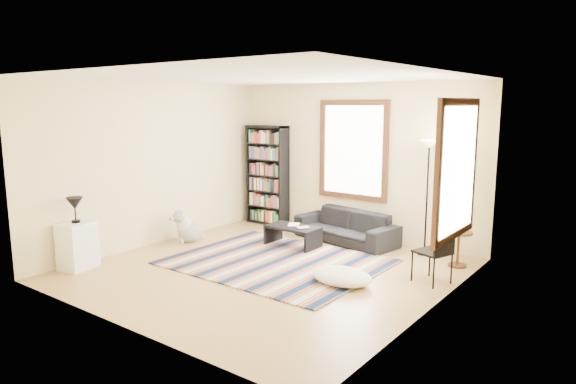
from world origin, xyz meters
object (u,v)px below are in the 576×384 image
Objects in this scene: dog at (190,226)px; coffee_table at (293,236)px; bookshelf at (267,175)px; folding_chair at (432,252)px; white_cabinet at (78,246)px; floor_cushion at (342,276)px; side_table at (458,249)px; sofa at (346,226)px; floor_lamp at (427,198)px.

coffee_table is at bearing 48.68° from dog.
bookshelf is 4.31m from folding_chair.
folding_chair is at bearing 29.08° from dog.
coffee_table is at bearing 45.33° from white_cabinet.
white_cabinet is at bearing -153.05° from floor_cushion.
side_table is 0.63× the size of folding_chair.
side_table is 4.54m from dog.
sofa is 2.15m from bookshelf.
sofa is at bearing 55.92° from coffee_table.
dog is (-4.25, -0.54, -0.14)m from folding_chair.
floor_lamp is at bearing 47.67° from dog.
sofa is at bearing 170.12° from folding_chair.
floor_lamp is 3.22× the size of dog.
white_cabinet is at bearing -95.88° from bookshelf.
white_cabinet reaches higher than coffee_table.
coffee_table is 3.43m from white_cabinet.
bookshelf reaches higher than side_table.
bookshelf is 3.46× the size of dog.
dog reaches higher than coffee_table.
folding_chair reaches higher than dog.
floor_lamp reaches higher than floor_cushion.
floor_lamp is at bearing 32.88° from white_cabinet.
folding_chair reaches higher than floor_cushion.
folding_chair is at bearing -19.06° from sofa.
coffee_table is 2.62m from folding_chair.
side_table is (1.00, 1.71, 0.16)m from floor_cushion.
sofa is 2.09m from side_table.
side_table reaches higher than floor_cushion.
bookshelf is 2.86× the size of white_cabinet.
floor_lamp is (3.44, -0.17, -0.07)m from bookshelf.
coffee_table is 1.86m from dog.
floor_cushion is at bearing -50.74° from sofa.
dog is (-3.65, -1.77, -0.64)m from floor_lamp.
floor_lamp reaches higher than white_cabinet.
floor_lamp is 0.97m from side_table.
folding_chair is 4.29m from dog.
floor_cushion is 1.23× the size of white_cabinet.
bookshelf is at bearing -177.62° from sofa.
folding_chair is 1.49× the size of dog.
floor_cushion is at bearing -100.00° from floor_lamp.
white_cabinet reaches higher than floor_cushion.
sofa is 3.30× the size of dog.
white_cabinet is 2.04m from dog.
dog is (-4.30, -1.46, 0.02)m from side_table.
folding_chair is at bearing -6.63° from coffee_table.
bookshelf is at bearing 72.40° from white_cabinet.
bookshelf is at bearing 105.74° from dog.
coffee_table is 1.05× the size of folding_chair.
side_table is at bearing 13.18° from coffee_table.
sofa is 2.12× the size of coffee_table.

